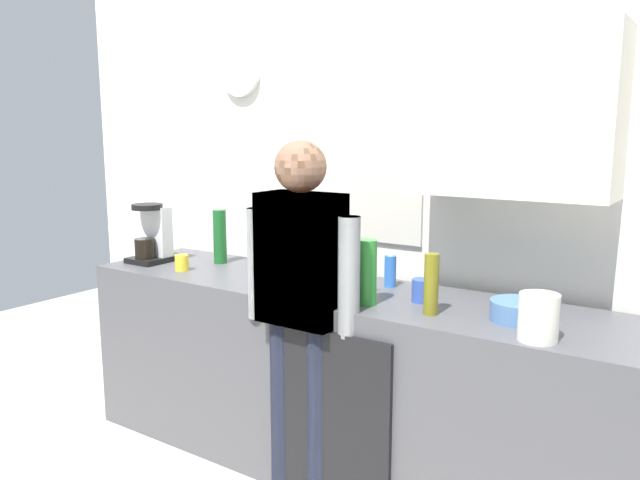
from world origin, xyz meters
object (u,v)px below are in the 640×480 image
(bottle_clear_soda, at_px, (366,272))
(storage_canister, at_px, (539,317))
(cup_blue_mug, at_px, (421,291))
(cup_yellow_cup, at_px, (182,263))
(bottle_amber_beer, at_px, (334,269))
(person_guest, at_px, (301,293))
(bottle_green_wine, at_px, (220,237))
(cup_white_mug, at_px, (274,273))
(person_at_sink, at_px, (301,293))
(mixing_bowl, at_px, (519,311))
(coffee_maker, at_px, (152,236))
(bottle_olive_oil, at_px, (431,284))
(dish_soap, at_px, (390,270))

(bottle_clear_soda, bearing_deg, storage_canister, -5.40)
(cup_blue_mug, height_order, cup_yellow_cup, cup_blue_mug)
(bottle_amber_beer, xyz_separation_m, person_guest, (-0.03, -0.21, -0.07))
(bottle_green_wine, relative_size, cup_white_mug, 3.16)
(bottle_clear_soda, relative_size, person_at_sink, 0.17)
(person_at_sink, bearing_deg, mixing_bowl, 20.28)
(coffee_maker, height_order, bottle_green_wine, coffee_maker)
(bottle_olive_oil, distance_m, cup_white_mug, 0.86)
(bottle_amber_beer, xyz_separation_m, cup_white_mug, (-0.35, 0.00, -0.07))
(coffee_maker, height_order, storage_canister, coffee_maker)
(bottle_clear_soda, height_order, person_at_sink, person_at_sink)
(cup_white_mug, bearing_deg, bottle_clear_soda, -7.74)
(bottle_clear_soda, height_order, dish_soap, bottle_clear_soda)
(bottle_amber_beer, height_order, storage_canister, bottle_amber_beer)
(cup_white_mug, distance_m, cup_yellow_cup, 0.57)
(cup_white_mug, bearing_deg, bottle_green_wine, 159.45)
(cup_blue_mug, height_order, mixing_bowl, cup_blue_mug)
(cup_blue_mug, height_order, person_at_sink, person_at_sink)
(bottle_green_wine, bearing_deg, coffee_maker, -151.53)
(bottle_green_wine, relative_size, storage_canister, 1.76)
(bottle_green_wine, relative_size, person_guest, 0.19)
(storage_canister, bearing_deg, cup_yellow_cup, 177.31)
(coffee_maker, relative_size, storage_canister, 1.94)
(coffee_maker, xyz_separation_m, cup_yellow_cup, (0.31, -0.07, -0.10))
(storage_canister, bearing_deg, dish_soap, 153.37)
(bottle_amber_beer, distance_m, mixing_bowl, 0.83)
(person_guest, bearing_deg, bottle_clear_soda, -148.58)
(cup_white_mug, distance_m, mixing_bowl, 1.17)
(coffee_maker, xyz_separation_m, person_guest, (1.20, -0.23, -0.10))
(bottle_green_wine, distance_m, cup_yellow_cup, 0.28)
(bottle_olive_oil, bearing_deg, bottle_amber_beer, 173.79)
(dish_soap, bearing_deg, person_guest, -111.06)
(cup_blue_mug, bearing_deg, bottle_amber_beer, -166.17)
(storage_canister, height_order, person_at_sink, person_at_sink)
(bottle_clear_soda, distance_m, dish_soap, 0.34)
(person_at_sink, bearing_deg, coffee_maker, 171.78)
(mixing_bowl, bearing_deg, cup_white_mug, -177.56)
(bottle_olive_oil, height_order, cup_white_mug, bottle_olive_oil)
(bottle_olive_oil, height_order, storage_canister, bottle_olive_oil)
(bottle_green_wine, height_order, dish_soap, bottle_green_wine)
(bottle_olive_oil, xyz_separation_m, cup_yellow_cup, (-1.42, 0.00, -0.08))
(storage_canister, relative_size, person_at_sink, 0.11)
(coffee_maker, bearing_deg, cup_white_mug, -1.06)
(cup_white_mug, xyz_separation_m, dish_soap, (0.50, 0.25, 0.03))
(bottle_green_wine, height_order, person_guest, person_guest)
(cup_blue_mug, relative_size, cup_yellow_cup, 1.18)
(bottle_olive_oil, relative_size, storage_canister, 1.47)
(bottle_clear_soda, relative_size, cup_blue_mug, 2.80)
(cup_blue_mug, bearing_deg, cup_white_mug, -173.02)
(bottle_amber_beer, height_order, mixing_bowl, bottle_amber_beer)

